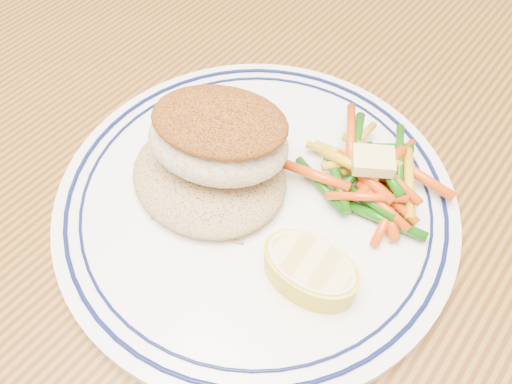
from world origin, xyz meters
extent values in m
cube|color=#523110|center=(0.00, 0.00, 0.73)|extent=(1.50, 0.90, 0.04)
cylinder|color=#523110|center=(-0.68, 0.38, 0.35)|extent=(0.07, 0.07, 0.71)
cylinder|color=white|center=(0.00, 0.03, 0.76)|extent=(0.29, 0.29, 0.01)
torus|color=#0A113F|center=(0.00, 0.03, 0.77)|extent=(0.28, 0.28, 0.00)
torus|color=#0A113F|center=(0.00, 0.03, 0.77)|extent=(0.25, 0.25, 0.00)
ellipsoid|color=#997A4C|center=(-0.03, 0.01, 0.78)|extent=(0.12, 0.10, 0.02)
ellipsoid|color=beige|center=(-0.03, 0.03, 0.80)|extent=(0.12, 0.11, 0.04)
ellipsoid|color=brown|center=(-0.03, 0.03, 0.82)|extent=(0.11, 0.10, 0.02)
cylinder|color=#D0420A|center=(0.06, 0.08, 0.77)|extent=(0.06, 0.04, 0.01)
cylinder|color=#15540A|center=(0.08, 0.09, 0.77)|extent=(0.05, 0.04, 0.01)
cylinder|color=gold|center=(0.03, 0.09, 0.77)|extent=(0.05, 0.02, 0.01)
cylinder|color=gold|center=(0.03, 0.09, 0.77)|extent=(0.05, 0.02, 0.01)
cylinder|color=#D0420A|center=(0.09, 0.07, 0.77)|extent=(0.02, 0.06, 0.01)
cylinder|color=#15540A|center=(0.09, 0.06, 0.77)|extent=(0.06, 0.02, 0.01)
cylinder|color=#D0420A|center=(0.07, 0.10, 0.77)|extent=(0.05, 0.04, 0.01)
cylinder|color=#D0420A|center=(0.09, 0.07, 0.77)|extent=(0.04, 0.04, 0.01)
cylinder|color=#15540A|center=(0.04, 0.06, 0.77)|extent=(0.06, 0.03, 0.01)
cylinder|color=#D0420A|center=(0.09, 0.11, 0.78)|extent=(0.06, 0.01, 0.01)
cylinder|color=#15540A|center=(0.04, 0.10, 0.78)|extent=(0.05, 0.03, 0.01)
cylinder|color=#15540A|center=(0.05, 0.09, 0.78)|extent=(0.02, 0.06, 0.01)
cylinder|color=#15540A|center=(0.07, 0.07, 0.78)|extent=(0.05, 0.01, 0.01)
cylinder|color=gold|center=(0.06, 0.10, 0.78)|extent=(0.03, 0.06, 0.01)
cylinder|color=#D0420A|center=(0.08, 0.07, 0.78)|extent=(0.05, 0.02, 0.01)
cylinder|color=#D0420A|center=(0.08, 0.08, 0.78)|extent=(0.05, 0.02, 0.01)
cylinder|color=#15540A|center=(0.05, 0.06, 0.78)|extent=(0.04, 0.04, 0.01)
cylinder|color=gold|center=(0.04, 0.10, 0.78)|extent=(0.01, 0.05, 0.01)
cylinder|color=gold|center=(0.09, 0.09, 0.78)|extent=(0.04, 0.05, 0.01)
cylinder|color=#D0420A|center=(0.03, 0.06, 0.78)|extent=(0.06, 0.01, 0.01)
cylinder|color=gold|center=(0.05, 0.09, 0.78)|extent=(0.04, 0.05, 0.01)
cylinder|color=#15540A|center=(0.05, 0.11, 0.78)|extent=(0.04, 0.03, 0.01)
cylinder|color=#D0420A|center=(0.07, 0.09, 0.78)|extent=(0.01, 0.05, 0.01)
cylinder|color=#15540A|center=(0.04, 0.11, 0.78)|extent=(0.03, 0.05, 0.01)
cylinder|color=#D0420A|center=(0.07, 0.11, 0.78)|extent=(0.01, 0.05, 0.01)
cylinder|color=gold|center=(0.05, 0.10, 0.78)|extent=(0.05, 0.01, 0.01)
cylinder|color=#D0420A|center=(0.07, 0.06, 0.78)|extent=(0.05, 0.03, 0.01)
cylinder|color=#D0420A|center=(0.07, 0.09, 0.79)|extent=(0.06, 0.02, 0.01)
cylinder|color=#15540A|center=(0.07, 0.11, 0.78)|extent=(0.03, 0.06, 0.01)
cylinder|color=#D0420A|center=(0.06, 0.08, 0.79)|extent=(0.05, 0.02, 0.01)
cylinder|color=#D0420A|center=(0.03, 0.10, 0.79)|extent=(0.04, 0.05, 0.01)
cylinder|color=#15540A|center=(0.07, 0.09, 0.79)|extent=(0.05, 0.03, 0.01)
cylinder|color=gold|center=(0.05, 0.08, 0.79)|extent=(0.05, 0.01, 0.01)
cube|color=#EFD975|center=(0.06, 0.08, 0.80)|extent=(0.04, 0.03, 0.01)
torus|color=white|center=(0.07, 0.00, 0.79)|extent=(0.06, 0.06, 0.00)
camera|label=1|loc=(0.13, -0.14, 1.06)|focal=35.00mm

